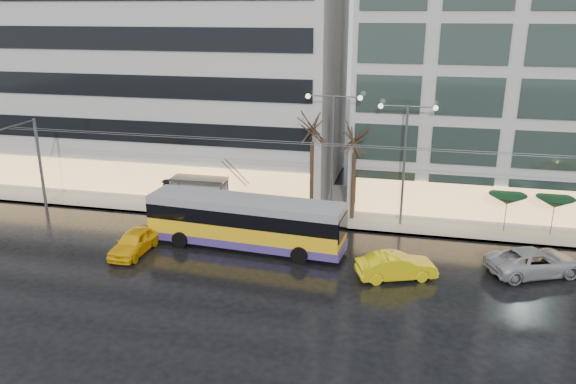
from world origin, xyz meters
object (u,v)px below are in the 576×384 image
(trolleybus, at_px, (245,224))
(taxi_a, at_px, (134,242))
(bus_shelter, at_px, (196,186))
(street_lamp_near, at_px, (333,140))

(trolleybus, distance_m, taxi_a, 7.08)
(trolleybus, distance_m, bus_shelter, 8.25)
(street_lamp_near, bearing_deg, taxi_a, -142.69)
(street_lamp_near, bearing_deg, bus_shelter, -179.37)
(bus_shelter, distance_m, taxi_a, 8.56)
(trolleybus, bearing_deg, taxi_a, -159.10)
(trolleybus, bearing_deg, street_lamp_near, 52.41)
(bus_shelter, relative_size, street_lamp_near, 0.47)
(street_lamp_near, height_order, taxi_a, street_lamp_near)
(trolleybus, xyz_separation_m, taxi_a, (-6.56, -2.51, -0.86))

